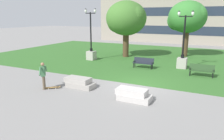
{
  "coord_description": "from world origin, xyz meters",
  "views": [
    {
      "loc": [
        4.62,
        -13.21,
        4.46
      ],
      "look_at": [
        -1.24,
        -1.4,
        1.2
      ],
      "focal_mm": 35.0,
      "sensor_mm": 36.0,
      "label": 1
    }
  ],
  "objects_px": {
    "concrete_block_center": "(80,83)",
    "concrete_block_left": "(133,95)",
    "park_bench_near_right": "(202,70)",
    "skateboard": "(52,87)",
    "lamp_post_right": "(91,50)",
    "park_bench_near_left": "(143,62)",
    "lamp_post_center": "(182,57)",
    "person_skateboarder": "(43,74)"
  },
  "relations": [
    {
      "from": "concrete_block_center",
      "to": "lamp_post_center",
      "type": "relative_size",
      "value": 0.39
    },
    {
      "from": "concrete_block_center",
      "to": "person_skateboarder",
      "type": "bearing_deg",
      "value": -144.22
    },
    {
      "from": "concrete_block_center",
      "to": "person_skateboarder",
      "type": "relative_size",
      "value": 1.13
    },
    {
      "from": "person_skateboarder",
      "to": "lamp_post_center",
      "type": "bearing_deg",
      "value": 54.91
    },
    {
      "from": "park_bench_near_right",
      "to": "lamp_post_right",
      "type": "xyz_separation_m",
      "value": [
        -10.9,
        1.87,
        0.54
      ]
    },
    {
      "from": "concrete_block_center",
      "to": "skateboard",
      "type": "distance_m",
      "value": 1.74
    },
    {
      "from": "concrete_block_center",
      "to": "park_bench_near_left",
      "type": "relative_size",
      "value": 1.07
    },
    {
      "from": "concrete_block_center",
      "to": "lamp_post_right",
      "type": "relative_size",
      "value": 0.37
    },
    {
      "from": "concrete_block_left",
      "to": "park_bench_near_right",
      "type": "xyz_separation_m",
      "value": [
        2.89,
        6.8,
        0.23
      ]
    },
    {
      "from": "skateboard",
      "to": "lamp_post_center",
      "type": "distance_m",
      "value": 11.42
    },
    {
      "from": "concrete_block_left",
      "to": "park_bench_near_left",
      "type": "height_order",
      "value": "park_bench_near_left"
    },
    {
      "from": "skateboard",
      "to": "park_bench_near_left",
      "type": "relative_size",
      "value": 0.52
    },
    {
      "from": "skateboard",
      "to": "lamp_post_center",
      "type": "bearing_deg",
      "value": 55.73
    },
    {
      "from": "skateboard",
      "to": "park_bench_near_right",
      "type": "relative_size",
      "value": 0.51
    },
    {
      "from": "concrete_block_left",
      "to": "park_bench_near_right",
      "type": "relative_size",
      "value": 1.04
    },
    {
      "from": "concrete_block_center",
      "to": "lamp_post_center",
      "type": "height_order",
      "value": "lamp_post_center"
    },
    {
      "from": "concrete_block_center",
      "to": "lamp_post_right",
      "type": "height_order",
      "value": "lamp_post_right"
    },
    {
      "from": "park_bench_near_left",
      "to": "lamp_post_right",
      "type": "relative_size",
      "value": 0.34
    },
    {
      "from": "concrete_block_center",
      "to": "lamp_post_right",
      "type": "distance_m",
      "value": 9.13
    },
    {
      "from": "concrete_block_left",
      "to": "skateboard",
      "type": "relative_size",
      "value": 2.03
    },
    {
      "from": "lamp_post_center",
      "to": "park_bench_near_left",
      "type": "bearing_deg",
      "value": -153.78
    },
    {
      "from": "concrete_block_center",
      "to": "park_bench_near_left",
      "type": "xyz_separation_m",
      "value": [
        1.98,
        6.9,
        0.23
      ]
    },
    {
      "from": "park_bench_near_right",
      "to": "lamp_post_center",
      "type": "distance_m",
      "value": 2.83
    },
    {
      "from": "concrete_block_center",
      "to": "concrete_block_left",
      "type": "bearing_deg",
      "value": -8.07
    },
    {
      "from": "concrete_block_center",
      "to": "park_bench_near_right",
      "type": "distance_m",
      "value": 9.23
    },
    {
      "from": "park_bench_near_left",
      "to": "skateboard",
      "type": "bearing_deg",
      "value": -113.08
    },
    {
      "from": "concrete_block_center",
      "to": "concrete_block_left",
      "type": "xyz_separation_m",
      "value": [
        3.9,
        -0.55,
        0.0
      ]
    },
    {
      "from": "park_bench_near_right",
      "to": "lamp_post_right",
      "type": "height_order",
      "value": "lamp_post_right"
    },
    {
      "from": "park_bench_near_left",
      "to": "lamp_post_right",
      "type": "bearing_deg",
      "value": 168.74
    },
    {
      "from": "lamp_post_right",
      "to": "park_bench_near_left",
      "type": "bearing_deg",
      "value": -11.26
    },
    {
      "from": "person_skateboarder",
      "to": "skateboard",
      "type": "relative_size",
      "value": 1.84
    },
    {
      "from": "skateboard",
      "to": "lamp_post_right",
      "type": "bearing_deg",
      "value": 106.57
    },
    {
      "from": "skateboard",
      "to": "lamp_post_right",
      "type": "distance_m",
      "value": 9.57
    },
    {
      "from": "person_skateboarder",
      "to": "park_bench_near_left",
      "type": "relative_size",
      "value": 0.95
    },
    {
      "from": "concrete_block_center",
      "to": "park_bench_near_left",
      "type": "distance_m",
      "value": 7.18
    },
    {
      "from": "concrete_block_left",
      "to": "lamp_post_center",
      "type": "xyz_separation_m",
      "value": [
        1.12,
        8.95,
        0.72
      ]
    },
    {
      "from": "concrete_block_left",
      "to": "lamp_post_right",
      "type": "xyz_separation_m",
      "value": [
        -8.01,
        8.67,
        0.77
      ]
    },
    {
      "from": "concrete_block_center",
      "to": "park_bench_near_right",
      "type": "bearing_deg",
      "value": 42.58
    },
    {
      "from": "concrete_block_left",
      "to": "person_skateboarder",
      "type": "bearing_deg",
      "value": -172.65
    },
    {
      "from": "concrete_block_center",
      "to": "park_bench_near_left",
      "type": "bearing_deg",
      "value": 74.01
    },
    {
      "from": "concrete_block_left",
      "to": "park_bench_near_right",
      "type": "height_order",
      "value": "park_bench_near_right"
    },
    {
      "from": "person_skateboarder",
      "to": "park_bench_near_left",
      "type": "xyz_separation_m",
      "value": [
        3.76,
        8.19,
        -0.43
      ]
    }
  ]
}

